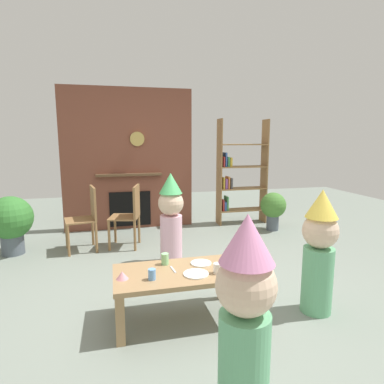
% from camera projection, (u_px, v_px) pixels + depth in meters
% --- Properties ---
extents(ground_plane, '(12.00, 12.00, 0.00)m').
position_uv_depth(ground_plane, '(187.00, 289.00, 3.41)').
color(ground_plane, gray).
extents(brick_fireplace_feature, '(2.20, 0.28, 2.40)m').
position_uv_depth(brick_fireplace_feature, '(128.00, 160.00, 5.60)').
color(brick_fireplace_feature, brown).
rests_on(brick_fireplace_feature, ground_plane).
extents(bookshelf, '(0.90, 0.28, 1.90)m').
position_uv_depth(bookshelf, '(238.00, 177.00, 5.92)').
color(bookshelf, olive).
rests_on(bookshelf, ground_plane).
extents(coffee_table, '(1.08, 0.60, 0.44)m').
position_uv_depth(coffee_table, '(177.00, 279.00, 2.79)').
color(coffee_table, '#9E7A51').
rests_on(coffee_table, ground_plane).
extents(paper_cup_near_left, '(0.06, 0.06, 0.09)m').
position_uv_depth(paper_cup_near_left, '(152.00, 274.00, 2.61)').
color(paper_cup_near_left, '#669EE0').
rests_on(paper_cup_near_left, coffee_table).
extents(paper_cup_near_right, '(0.07, 0.07, 0.10)m').
position_uv_depth(paper_cup_near_right, '(165.00, 259.00, 2.92)').
color(paper_cup_near_right, '#8CD18C').
rests_on(paper_cup_near_right, coffee_table).
extents(paper_cup_center, '(0.07, 0.07, 0.09)m').
position_uv_depth(paper_cup_center, '(217.00, 268.00, 2.73)').
color(paper_cup_center, silver).
rests_on(paper_cup_center, coffee_table).
extents(paper_plate_front, '(0.19, 0.19, 0.01)m').
position_uv_depth(paper_plate_front, '(201.00, 263.00, 2.94)').
color(paper_plate_front, white).
rests_on(paper_plate_front, coffee_table).
extents(paper_plate_rear, '(0.21, 0.21, 0.01)m').
position_uv_depth(paper_plate_rear, '(196.00, 274.00, 2.71)').
color(paper_plate_rear, white).
rests_on(paper_plate_rear, coffee_table).
extents(birthday_cake_slice, '(0.10, 0.10, 0.06)m').
position_uv_depth(birthday_cake_slice, '(122.00, 275.00, 2.62)').
color(birthday_cake_slice, pink).
rests_on(birthday_cake_slice, coffee_table).
extents(table_fork, '(0.03, 0.15, 0.01)m').
position_uv_depth(table_fork, '(173.00, 269.00, 2.81)').
color(table_fork, silver).
rests_on(table_fork, coffee_table).
extents(child_with_cone_hat, '(0.33, 0.33, 1.18)m').
position_uv_depth(child_with_cone_hat, '(245.00, 315.00, 1.73)').
color(child_with_cone_hat, '#66B27F').
rests_on(child_with_cone_hat, ground_plane).
extents(child_in_pink, '(0.31, 0.31, 1.13)m').
position_uv_depth(child_in_pink, '(319.00, 249.00, 2.88)').
color(child_in_pink, '#66B27F').
rests_on(child_in_pink, ground_plane).
extents(child_by_the_chairs, '(0.32, 0.32, 1.14)m').
position_uv_depth(child_by_the_chairs, '(171.00, 216.00, 4.04)').
color(child_by_the_chairs, '#EAB2C6').
rests_on(child_by_the_chairs, ground_plane).
extents(dining_chair_left, '(0.47, 0.47, 0.90)m').
position_uv_depth(dining_chair_left, '(87.00, 214.00, 4.53)').
color(dining_chair_left, olive).
rests_on(dining_chair_left, ground_plane).
extents(dining_chair_middle, '(0.48, 0.48, 0.90)m').
position_uv_depth(dining_chair_middle, '(130.00, 212.00, 4.66)').
color(dining_chair_middle, olive).
rests_on(dining_chair_middle, ground_plane).
extents(potted_plant_tall, '(0.43, 0.43, 0.65)m').
position_uv_depth(potted_plant_tall, '(273.00, 207.00, 5.54)').
color(potted_plant_tall, '#4C5660').
rests_on(potted_plant_tall, ground_plane).
extents(potted_plant_short, '(0.58, 0.58, 0.80)m').
position_uv_depth(potted_plant_short, '(11.00, 220.00, 4.36)').
color(potted_plant_short, '#4C5660').
rests_on(potted_plant_short, ground_plane).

